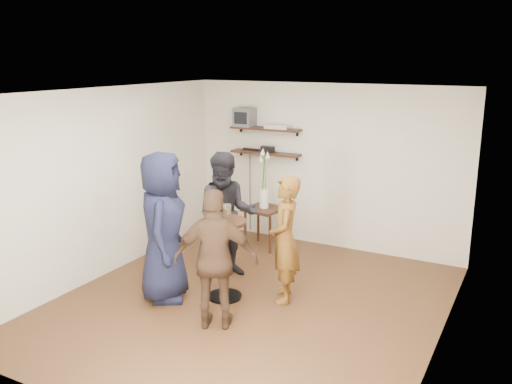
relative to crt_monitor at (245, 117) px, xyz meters
The scene contains 18 objects.
room 2.84m from the crt_monitor, 59.77° to the right, with size 4.58×5.08×2.68m.
shelf_upper 0.42m from the crt_monitor, ahead, with size 1.20×0.25×0.04m, color black.
shelf_lower 0.69m from the crt_monitor, ahead, with size 1.20×0.25×0.04m, color black.
crt_monitor is the anchor object (origin of this frame).
dvd_deck 0.63m from the crt_monitor, ahead, with size 0.40×0.24×0.06m, color silver.
radio 0.65m from the crt_monitor, ahead, with size 0.22×0.10×0.10m, color black.
power_strip 0.54m from the crt_monitor, 29.37° to the left, with size 0.30×0.05×0.03m, color black.
side_table 1.65m from the crt_monitor, 37.41° to the right, with size 0.63×0.63×0.66m.
vase_lilies 1.29m from the crt_monitor, 37.53° to the right, with size 0.19×0.20×0.98m.
drinks_table 2.91m from the crt_monitor, 66.60° to the right, with size 0.56×0.56×1.03m.
wine_glass_fl 2.71m from the crt_monitor, 68.31° to the right, with size 0.07×0.07×0.22m.
wine_glass_fr 2.76m from the crt_monitor, 65.24° to the right, with size 0.07×0.07×0.22m.
wine_glass_bl 2.66m from the crt_monitor, 66.25° to the right, with size 0.06×0.06×0.19m.
wine_glass_br 2.70m from the crt_monitor, 65.94° to the right, with size 0.07×0.07×0.21m.
person_plaid 2.94m from the crt_monitor, 50.15° to the right, with size 0.58×0.38×1.60m, color red.
person_dark 2.15m from the crt_monitor, 68.82° to the right, with size 0.85×0.66×1.75m, color black.
person_navy 2.95m from the crt_monitor, 82.56° to the right, with size 0.92×0.60×1.89m, color black.
person_brown 3.55m from the crt_monitor, 66.30° to the right, with size 0.94×0.39×1.61m, color #452D1D.
Camera 1 is at (3.01, -5.43, 3.00)m, focal length 38.00 mm.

